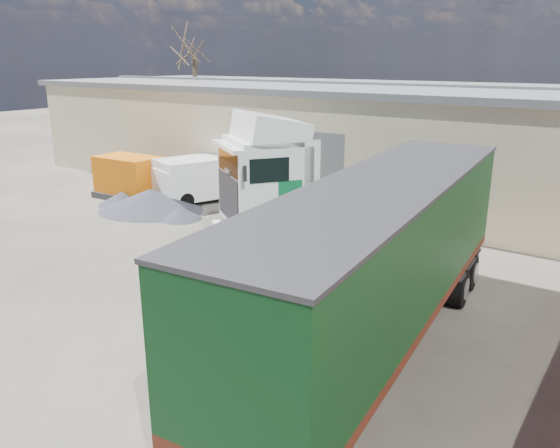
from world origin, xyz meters
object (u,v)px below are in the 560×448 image
Objects in this scene: bare_tree at (193,39)px; orange_skip at (129,180)px; panel_van at (206,178)px; tractor_unit at (289,192)px; box_trailer at (383,250)px.

orange_skip is (7.63, -12.77, -7.03)m from bare_tree.
bare_tree is 1.76× the size of panel_van.
bare_tree is 1.28× the size of tractor_unit.
bare_tree is 31.13m from box_trailer.
tractor_unit is at bearing -11.11° from orange_skip.
tractor_unit reaches higher than panel_van.
panel_van is 1.62× the size of orange_skip.
tractor_unit is 7.50m from box_trailer.
box_trailer is 15.52m from panel_van.
bare_tree reaches higher than box_trailer.
tractor_unit is 0.60× the size of box_trailer.
box_trailer is at bearing -4.88° from tractor_unit.
panel_van is (-13.10, 8.20, -1.41)m from box_trailer.
box_trailer is at bearing -23.75° from orange_skip.
tractor_unit is 10.77m from orange_skip.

